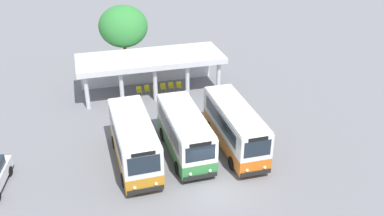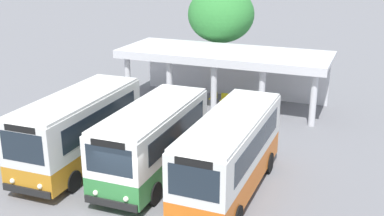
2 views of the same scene
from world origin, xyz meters
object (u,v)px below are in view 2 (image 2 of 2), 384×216
(waiting_chair_end_by_column, at_px, (202,96))
(waiting_chair_fifth_seat, at_px, (248,101))
(city_bus_second_in_row, at_px, (153,138))
(city_bus_middle_cream, at_px, (230,152))
(waiting_chair_middle_seat, at_px, (224,99))
(waiting_chair_far_end_seat, at_px, (259,103))
(city_bus_nearest_orange, at_px, (79,127))
(waiting_chair_second_from_end, at_px, (213,97))
(waiting_chair_fourth_seat, at_px, (236,100))

(waiting_chair_end_by_column, distance_m, waiting_chair_fifth_seat, 2.94)
(city_bus_second_in_row, xyz_separation_m, city_bus_middle_cream, (3.49, -0.28, 0.07))
(waiting_chair_middle_seat, distance_m, waiting_chair_far_end_seat, 2.20)
(city_bus_nearest_orange, xyz_separation_m, city_bus_middle_cream, (6.98, -0.01, -0.03))
(waiting_chair_second_from_end, relative_size, waiting_chair_fourth_seat, 1.00)
(city_bus_middle_cream, bearing_deg, city_bus_second_in_row, 175.35)
(city_bus_middle_cream, relative_size, waiting_chair_fifth_seat, 9.09)
(waiting_chair_second_from_end, bearing_deg, waiting_chair_fourth_seat, 0.11)
(city_bus_nearest_orange, height_order, waiting_chair_middle_seat, city_bus_nearest_orange)
(city_bus_second_in_row, relative_size, waiting_chair_far_end_seat, 8.41)
(city_bus_middle_cream, distance_m, waiting_chair_end_by_column, 11.48)
(city_bus_second_in_row, height_order, waiting_chair_fifth_seat, city_bus_second_in_row)
(waiting_chair_end_by_column, bearing_deg, waiting_chair_second_from_end, 8.68)
(city_bus_second_in_row, bearing_deg, waiting_chair_far_end_seat, 78.21)
(waiting_chair_end_by_column, bearing_deg, city_bus_middle_cream, -63.65)
(city_bus_second_in_row, xyz_separation_m, waiting_chair_end_by_column, (-1.58, 9.94, -1.18))
(waiting_chair_far_end_seat, bearing_deg, waiting_chair_second_from_end, 179.24)
(city_bus_middle_cream, xyz_separation_m, waiting_chair_fourth_seat, (-2.87, 10.34, -1.25))
(waiting_chair_fifth_seat, bearing_deg, city_bus_second_in_row, -97.68)
(waiting_chair_middle_seat, bearing_deg, waiting_chair_far_end_seat, 1.27)
(city_bus_nearest_orange, distance_m, city_bus_second_in_row, 3.50)
(waiting_chair_end_by_column, xyz_separation_m, waiting_chair_middle_seat, (1.47, 0.02, 0.00))
(waiting_chair_fifth_seat, bearing_deg, city_bus_nearest_orange, -115.10)
(city_bus_second_in_row, xyz_separation_m, waiting_chair_fifth_seat, (1.36, 10.07, -1.18))
(city_bus_middle_cream, distance_m, waiting_chair_middle_seat, 10.94)
(city_bus_second_in_row, height_order, city_bus_middle_cream, city_bus_middle_cream)
(waiting_chair_far_end_seat, bearing_deg, city_bus_nearest_orange, -118.46)
(waiting_chair_end_by_column, distance_m, waiting_chair_middle_seat, 1.47)
(city_bus_second_in_row, height_order, waiting_chair_far_end_seat, city_bus_second_in_row)
(city_bus_nearest_orange, relative_size, waiting_chair_second_from_end, 8.68)
(city_bus_nearest_orange, xyz_separation_m, waiting_chair_far_end_seat, (5.58, 10.29, -1.28))
(waiting_chair_fifth_seat, bearing_deg, waiting_chair_end_by_column, -177.52)
(city_bus_middle_cream, distance_m, waiting_chair_far_end_seat, 10.47)
(waiting_chair_fourth_seat, xyz_separation_m, waiting_chair_far_end_seat, (1.47, -0.04, 0.00))
(waiting_chair_second_from_end, xyz_separation_m, waiting_chair_far_end_seat, (2.94, -0.04, 0.00))
(waiting_chair_end_by_column, height_order, waiting_chair_fourth_seat, same)
(waiting_chair_far_end_seat, bearing_deg, city_bus_second_in_row, -101.79)
(city_bus_second_in_row, xyz_separation_m, waiting_chair_far_end_seat, (2.09, 10.02, -1.18))
(city_bus_nearest_orange, xyz_separation_m, waiting_chair_second_from_end, (2.64, 10.33, -1.28))
(city_bus_middle_cream, height_order, waiting_chair_fourth_seat, city_bus_middle_cream)
(waiting_chair_far_end_seat, bearing_deg, waiting_chair_end_by_column, -178.86)
(city_bus_second_in_row, relative_size, waiting_chair_fourth_seat, 8.41)
(city_bus_nearest_orange, distance_m, waiting_chair_fourth_seat, 11.20)
(city_bus_nearest_orange, height_order, waiting_chair_second_from_end, city_bus_nearest_orange)
(waiting_chair_end_by_column, bearing_deg, waiting_chair_fourth_seat, 2.99)
(city_bus_nearest_orange, bearing_deg, waiting_chair_second_from_end, 75.64)
(city_bus_middle_cream, distance_m, waiting_chair_fourth_seat, 10.81)
(city_bus_nearest_orange, relative_size, waiting_chair_fifth_seat, 8.68)
(waiting_chair_fourth_seat, bearing_deg, city_bus_second_in_row, -93.55)
(waiting_chair_end_by_column, bearing_deg, waiting_chair_fifth_seat, 2.48)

